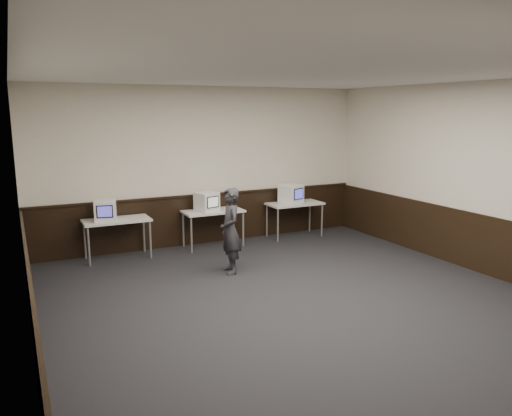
{
  "coord_description": "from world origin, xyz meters",
  "views": [
    {
      "loc": [
        -3.55,
        -5.58,
        2.71
      ],
      "look_at": [
        -0.02,
        1.6,
        1.15
      ],
      "focal_mm": 35.0,
      "sensor_mm": 36.0,
      "label": 1
    }
  ],
  "objects": [
    {
      "name": "person",
      "position": [
        -0.34,
        1.93,
        0.73
      ],
      "size": [
        0.41,
        0.57,
        1.46
      ],
      "primitive_type": "imported",
      "rotation": [
        0.0,
        0.0,
        -1.68
      ],
      "color": "#28272D",
      "rests_on": "ground"
    },
    {
      "name": "desk_right",
      "position": [
        1.9,
        3.6,
        0.68
      ],
      "size": [
        1.2,
        0.6,
        0.75
      ],
      "color": "silver",
      "rests_on": "ground"
    },
    {
      "name": "wainscot_left",
      "position": [
        -3.48,
        0.0,
        0.5
      ],
      "size": [
        0.04,
        7.98,
        1.0
      ],
      "primitive_type": "cube",
      "color": "black",
      "rests_on": "left_wall"
    },
    {
      "name": "wainscot_back",
      "position": [
        0.0,
        3.98,
        0.5
      ],
      "size": [
        6.98,
        0.04,
        1.0
      ],
      "primitive_type": "cube",
      "color": "black",
      "rests_on": "back_wall"
    },
    {
      "name": "wainscot_right",
      "position": [
        3.48,
        0.0,
        0.5
      ],
      "size": [
        0.04,
        7.98,
        1.0
      ],
      "primitive_type": "cube",
      "color": "black",
      "rests_on": "right_wall"
    },
    {
      "name": "ceiling",
      "position": [
        0.0,
        0.0,
        3.2
      ],
      "size": [
        8.0,
        8.0,
        0.0
      ],
      "primitive_type": "plane",
      "rotation": [
        3.14,
        0.0,
        0.0
      ],
      "color": "white",
      "rests_on": "back_wall"
    },
    {
      "name": "emac_right",
      "position": [
        1.82,
        3.62,
        0.95
      ],
      "size": [
        0.52,
        0.53,
        0.4
      ],
      "rotation": [
        0.0,
        0.0,
        0.34
      ],
      "color": "white",
      "rests_on": "desk_right"
    },
    {
      "name": "desk_center",
      "position": [
        0.0,
        3.6,
        0.68
      ],
      "size": [
        1.2,
        0.6,
        0.75
      ],
      "color": "silver",
      "rests_on": "ground"
    },
    {
      "name": "wainscot_rail",
      "position": [
        0.0,
        3.96,
        1.02
      ],
      "size": [
        6.98,
        0.06,
        0.04
      ],
      "primitive_type": "cube",
      "color": "black",
      "rests_on": "wainscot_back"
    },
    {
      "name": "floor",
      "position": [
        0.0,
        0.0,
        0.0
      ],
      "size": [
        8.0,
        8.0,
        0.0
      ],
      "primitive_type": "plane",
      "color": "black",
      "rests_on": "ground"
    },
    {
      "name": "back_wall",
      "position": [
        0.0,
        4.0,
        1.6
      ],
      "size": [
        7.0,
        0.0,
        7.0
      ],
      "primitive_type": "plane",
      "rotation": [
        1.57,
        0.0,
        0.0
      ],
      "color": "silver",
      "rests_on": "ground"
    },
    {
      "name": "left_wall",
      "position": [
        -3.5,
        0.0,
        1.6
      ],
      "size": [
        0.0,
        8.0,
        8.0
      ],
      "primitive_type": "plane",
      "rotation": [
        1.57,
        0.0,
        1.57
      ],
      "color": "silver",
      "rests_on": "ground"
    },
    {
      "name": "desk_left",
      "position": [
        -1.9,
        3.6,
        0.68
      ],
      "size": [
        1.2,
        0.6,
        0.75
      ],
      "color": "silver",
      "rests_on": "ground"
    },
    {
      "name": "emac_center",
      "position": [
        -0.13,
        3.59,
        0.94
      ],
      "size": [
        0.48,
        0.49,
        0.38
      ],
      "rotation": [
        0.0,
        0.0,
        0.29
      ],
      "color": "white",
      "rests_on": "desk_center"
    },
    {
      "name": "right_wall",
      "position": [
        3.5,
        0.0,
        1.6
      ],
      "size": [
        0.0,
        8.0,
        8.0
      ],
      "primitive_type": "plane",
      "rotation": [
        1.57,
        0.0,
        -1.57
      ],
      "color": "silver",
      "rests_on": "ground"
    },
    {
      "name": "emac_left",
      "position": [
        -2.1,
        3.56,
        0.94
      ],
      "size": [
        0.46,
        0.47,
        0.38
      ],
      "rotation": [
        0.0,
        0.0,
        -0.22
      ],
      "color": "white",
      "rests_on": "desk_left"
    }
  ]
}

